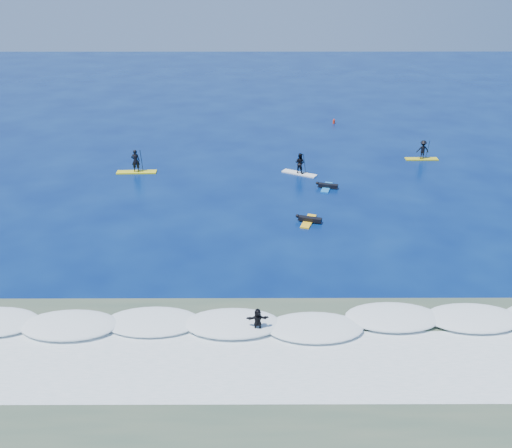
{
  "coord_description": "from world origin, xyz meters",
  "views": [
    {
      "loc": [
        -1.92,
        -33.39,
        16.57
      ],
      "look_at": [
        -1.82,
        0.59,
        0.6
      ],
      "focal_mm": 40.0,
      "sensor_mm": 36.0,
      "label": 1
    }
  ],
  "objects_px": {
    "prone_paddler_near": "(309,220)",
    "wave_surfer": "(258,322)",
    "sup_paddler_right": "(423,151)",
    "marker_buoy": "(334,121)",
    "sup_paddler_left": "(136,164)",
    "sup_paddler_center": "(300,165)",
    "prone_paddler_far": "(327,186)"
  },
  "relations": [
    {
      "from": "prone_paddler_near",
      "to": "wave_surfer",
      "type": "bearing_deg",
      "value": -176.85
    },
    {
      "from": "sup_paddler_right",
      "to": "marker_buoy",
      "type": "distance_m",
      "value": 13.8
    },
    {
      "from": "sup_paddler_left",
      "to": "marker_buoy",
      "type": "xyz_separation_m",
      "value": [
        18.69,
        15.61,
        -0.47
      ]
    },
    {
      "from": "sup_paddler_center",
      "to": "wave_surfer",
      "type": "distance_m",
      "value": 22.76
    },
    {
      "from": "prone_paddler_far",
      "to": "sup_paddler_left",
      "type": "bearing_deg",
      "value": 93.23
    },
    {
      "from": "sup_paddler_left",
      "to": "prone_paddler_far",
      "type": "height_order",
      "value": "sup_paddler_left"
    },
    {
      "from": "sup_paddler_right",
      "to": "wave_surfer",
      "type": "distance_m",
      "value": 30.17
    },
    {
      "from": "sup_paddler_center",
      "to": "sup_paddler_right",
      "type": "distance_m",
      "value": 11.9
    },
    {
      "from": "prone_paddler_near",
      "to": "wave_surfer",
      "type": "xyz_separation_m",
      "value": [
        -3.59,
        -12.89,
        0.58
      ]
    },
    {
      "from": "sup_paddler_right",
      "to": "wave_surfer",
      "type": "height_order",
      "value": "sup_paddler_right"
    },
    {
      "from": "sup_paddler_left",
      "to": "wave_surfer",
      "type": "relative_size",
      "value": 1.86
    },
    {
      "from": "sup_paddler_left",
      "to": "wave_surfer",
      "type": "bearing_deg",
      "value": -68.21
    },
    {
      "from": "wave_surfer",
      "to": "sup_paddler_right",
      "type": "bearing_deg",
      "value": 55.64
    },
    {
      "from": "sup_paddler_right",
      "to": "prone_paddler_near",
      "type": "bearing_deg",
      "value": -130.68
    },
    {
      "from": "sup_paddler_left",
      "to": "wave_surfer",
      "type": "distance_m",
      "value": 24.99
    },
    {
      "from": "sup_paddler_left",
      "to": "prone_paddler_near",
      "type": "distance_m",
      "value": 16.95
    },
    {
      "from": "sup_paddler_left",
      "to": "marker_buoy",
      "type": "bearing_deg",
      "value": 37.78
    },
    {
      "from": "sup_paddler_right",
      "to": "sup_paddler_left",
      "type": "bearing_deg",
      "value": -172.62
    },
    {
      "from": "sup_paddler_left",
      "to": "prone_paddler_far",
      "type": "relative_size",
      "value": 1.46
    },
    {
      "from": "sup_paddler_center",
      "to": "marker_buoy",
      "type": "bearing_deg",
      "value": 103.28
    },
    {
      "from": "sup_paddler_center",
      "to": "sup_paddler_right",
      "type": "relative_size",
      "value": 1.02
    },
    {
      "from": "marker_buoy",
      "to": "prone_paddler_far",
      "type": "bearing_deg",
      "value": -98.84
    },
    {
      "from": "sup_paddler_left",
      "to": "sup_paddler_center",
      "type": "bearing_deg",
      "value": -3.7
    },
    {
      "from": "sup_paddler_right",
      "to": "prone_paddler_far",
      "type": "height_order",
      "value": "sup_paddler_right"
    },
    {
      "from": "sup_paddler_left",
      "to": "marker_buoy",
      "type": "distance_m",
      "value": 24.35
    },
    {
      "from": "sup_paddler_center",
      "to": "prone_paddler_near",
      "type": "height_order",
      "value": "sup_paddler_center"
    },
    {
      "from": "sup_paddler_center",
      "to": "marker_buoy",
      "type": "height_order",
      "value": "sup_paddler_center"
    },
    {
      "from": "prone_paddler_far",
      "to": "wave_surfer",
      "type": "height_order",
      "value": "wave_surfer"
    },
    {
      "from": "marker_buoy",
      "to": "sup_paddler_right",
      "type": "bearing_deg",
      "value": -62.52
    },
    {
      "from": "sup_paddler_right",
      "to": "sup_paddler_center",
      "type": "bearing_deg",
      "value": -161.88
    },
    {
      "from": "sup_paddler_right",
      "to": "wave_surfer",
      "type": "xyz_separation_m",
      "value": [
        -14.93,
        -26.22,
        -0.05
      ]
    },
    {
      "from": "prone_paddler_near",
      "to": "wave_surfer",
      "type": "height_order",
      "value": "wave_surfer"
    }
  ]
}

